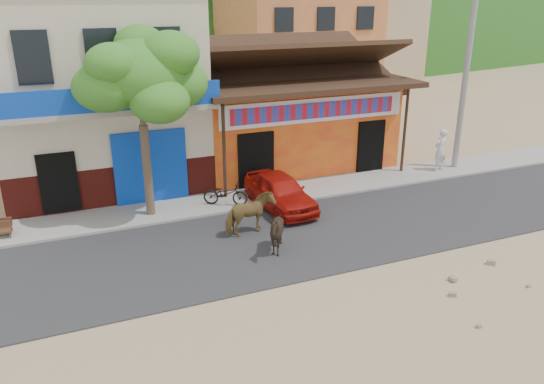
{
  "coord_description": "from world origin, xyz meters",
  "views": [
    {
      "loc": [
        -7.09,
        -10.77,
        7.03
      ],
      "look_at": [
        -1.39,
        3.0,
        1.4
      ],
      "focal_mm": 35.0,
      "sensor_mm": 36.0,
      "label": 1
    }
  ],
  "objects_px": {
    "utility_pole": "(466,71)",
    "cow_tan": "(250,214)",
    "red_car": "(280,191)",
    "cafe_chair_right": "(3,220)",
    "pedestrian": "(440,150)",
    "scooter": "(225,194)",
    "cafe_chair_left": "(3,224)",
    "cow_dark": "(277,233)",
    "tree": "(143,125)"
  },
  "relations": [
    {
      "from": "utility_pole",
      "to": "cow_tan",
      "type": "height_order",
      "value": "utility_pole"
    },
    {
      "from": "red_car",
      "to": "cafe_chair_right",
      "type": "xyz_separation_m",
      "value": [
        -8.65,
        1.12,
        -0.09
      ]
    },
    {
      "from": "pedestrian",
      "to": "cafe_chair_right",
      "type": "distance_m",
      "value": 16.28
    },
    {
      "from": "utility_pole",
      "to": "pedestrian",
      "type": "distance_m",
      "value": 3.27
    },
    {
      "from": "cafe_chair_right",
      "to": "scooter",
      "type": "bearing_deg",
      "value": 3.39
    },
    {
      "from": "cow_tan",
      "to": "pedestrian",
      "type": "height_order",
      "value": "pedestrian"
    },
    {
      "from": "scooter",
      "to": "cafe_chair_left",
      "type": "height_order",
      "value": "cafe_chair_left"
    },
    {
      "from": "cow_tan",
      "to": "cafe_chair_right",
      "type": "relative_size",
      "value": 1.78
    },
    {
      "from": "scooter",
      "to": "pedestrian",
      "type": "distance_m",
      "value": 9.35
    },
    {
      "from": "cow_dark",
      "to": "scooter",
      "type": "relative_size",
      "value": 0.79
    },
    {
      "from": "cow_dark",
      "to": "cafe_chair_right",
      "type": "relative_size",
      "value": 1.41
    },
    {
      "from": "cow_tan",
      "to": "utility_pole",
      "type": "bearing_deg",
      "value": -88.57
    },
    {
      "from": "cow_dark",
      "to": "red_car",
      "type": "bearing_deg",
      "value": 136.32
    },
    {
      "from": "utility_pole",
      "to": "red_car",
      "type": "distance_m",
      "value": 9.3
    },
    {
      "from": "tree",
      "to": "utility_pole",
      "type": "height_order",
      "value": "utility_pole"
    },
    {
      "from": "cow_tan",
      "to": "cafe_chair_right",
      "type": "distance_m",
      "value": 7.48
    },
    {
      "from": "cow_tan",
      "to": "scooter",
      "type": "xyz_separation_m",
      "value": [
        -0.02,
        2.41,
        -0.17
      ]
    },
    {
      "from": "red_car",
      "to": "scooter",
      "type": "distance_m",
      "value": 1.89
    },
    {
      "from": "tree",
      "to": "pedestrian",
      "type": "xyz_separation_m",
      "value": [
        11.88,
        0.1,
        -2.13
      ]
    },
    {
      "from": "cow_dark",
      "to": "pedestrian",
      "type": "relative_size",
      "value": 0.71
    },
    {
      "from": "tree",
      "to": "cafe_chair_right",
      "type": "height_order",
      "value": "tree"
    },
    {
      "from": "tree",
      "to": "cow_tan",
      "type": "relative_size",
      "value": 3.86
    },
    {
      "from": "cafe_chair_left",
      "to": "cafe_chair_right",
      "type": "distance_m",
      "value": 0.25
    },
    {
      "from": "cow_tan",
      "to": "pedestrian",
      "type": "xyz_separation_m",
      "value": [
        9.32,
        2.7,
        0.29
      ]
    },
    {
      "from": "cafe_chair_right",
      "to": "cow_dark",
      "type": "bearing_deg",
      "value": -24.07
    },
    {
      "from": "cow_tan",
      "to": "red_car",
      "type": "distance_m",
      "value": 2.33
    },
    {
      "from": "red_car",
      "to": "utility_pole",
      "type": "bearing_deg",
      "value": 3.74
    },
    {
      "from": "utility_pole",
      "to": "cow_dark",
      "type": "distance_m",
      "value": 11.39
    },
    {
      "from": "cow_dark",
      "to": "cow_tan",
      "type": "bearing_deg",
      "value": 171.53
    },
    {
      "from": "scooter",
      "to": "tree",
      "type": "bearing_deg",
      "value": 114.59
    },
    {
      "from": "tree",
      "to": "cow_dark",
      "type": "distance_m",
      "value": 5.53
    },
    {
      "from": "cow_tan",
      "to": "cafe_chair_right",
      "type": "height_order",
      "value": "cow_tan"
    },
    {
      "from": "red_car",
      "to": "cafe_chair_right",
      "type": "height_order",
      "value": "red_car"
    },
    {
      "from": "scooter",
      "to": "cafe_chair_right",
      "type": "height_order",
      "value": "cafe_chair_right"
    },
    {
      "from": "red_car",
      "to": "pedestrian",
      "type": "relative_size",
      "value": 2.05
    },
    {
      "from": "utility_pole",
      "to": "red_car",
      "type": "relative_size",
      "value": 2.25
    },
    {
      "from": "red_car",
      "to": "scooter",
      "type": "relative_size",
      "value": 2.3
    },
    {
      "from": "pedestrian",
      "to": "scooter",
      "type": "bearing_deg",
      "value": -14.43
    },
    {
      "from": "scooter",
      "to": "cafe_chair_right",
      "type": "relative_size",
      "value": 1.77
    },
    {
      "from": "tree",
      "to": "scooter",
      "type": "distance_m",
      "value": 3.64
    },
    {
      "from": "tree",
      "to": "cow_tan",
      "type": "bearing_deg",
      "value": -45.49
    },
    {
      "from": "cow_dark",
      "to": "cafe_chair_left",
      "type": "relative_size",
      "value": 1.44
    },
    {
      "from": "pedestrian",
      "to": "cafe_chair_right",
      "type": "xyz_separation_m",
      "value": [
        -16.28,
        0.02,
        -0.43
      ]
    },
    {
      "from": "tree",
      "to": "scooter",
      "type": "relative_size",
      "value": 3.88
    },
    {
      "from": "pedestrian",
      "to": "cafe_chair_right",
      "type": "bearing_deg",
      "value": -16.35
    },
    {
      "from": "red_car",
      "to": "cow_tan",
      "type": "bearing_deg",
      "value": -140.78
    },
    {
      "from": "utility_pole",
      "to": "cafe_chair_left",
      "type": "height_order",
      "value": "utility_pole"
    },
    {
      "from": "cow_tan",
      "to": "cafe_chair_left",
      "type": "bearing_deg",
      "value": 56.48
    },
    {
      "from": "cow_dark",
      "to": "pedestrian",
      "type": "height_order",
      "value": "pedestrian"
    },
    {
      "from": "red_car",
      "to": "cafe_chair_right",
      "type": "distance_m",
      "value": 8.73
    }
  ]
}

